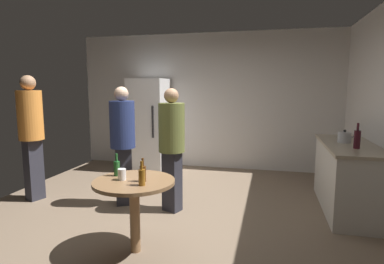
{
  "coord_description": "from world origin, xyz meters",
  "views": [
    {
      "loc": [
        1.26,
        -3.79,
        1.64
      ],
      "look_at": [
        0.26,
        0.29,
        1.05
      ],
      "focal_mm": 30.09,
      "sensor_mm": 36.0,
      "label": 1
    }
  ],
  "objects_px": {
    "person_in_orange_shirt": "(31,128)",
    "kettle": "(345,137)",
    "person_in_olive_shirt": "(172,140)",
    "refrigerator": "(149,124)",
    "person_in_navy_shirt": "(123,137)",
    "wine_bottle_on_counter": "(357,139)",
    "foreground_table": "(134,191)",
    "beer_bottle_green": "(117,168)",
    "beer_bottle_amber": "(142,177)",
    "beer_bottle_brown": "(143,173)",
    "plastic_cup_white": "(122,174)"
  },
  "relations": [
    {
      "from": "person_in_orange_shirt",
      "to": "kettle",
      "type": "bearing_deg",
      "value": 28.13
    },
    {
      "from": "person_in_olive_shirt",
      "to": "refrigerator",
      "type": "bearing_deg",
      "value": -129.3
    },
    {
      "from": "person_in_orange_shirt",
      "to": "person_in_olive_shirt",
      "type": "bearing_deg",
      "value": 20.32
    },
    {
      "from": "person_in_navy_shirt",
      "to": "wine_bottle_on_counter",
      "type": "bearing_deg",
      "value": 65.36
    },
    {
      "from": "foreground_table",
      "to": "person_in_olive_shirt",
      "type": "xyz_separation_m",
      "value": [
        0.04,
        1.13,
        0.32
      ]
    },
    {
      "from": "foreground_table",
      "to": "beer_bottle_green",
      "type": "xyz_separation_m",
      "value": [
        -0.24,
        0.11,
        0.19
      ]
    },
    {
      "from": "foreground_table",
      "to": "person_in_olive_shirt",
      "type": "bearing_deg",
      "value": 88.14
    },
    {
      "from": "beer_bottle_green",
      "to": "person_in_navy_shirt",
      "type": "bearing_deg",
      "value": 112.68
    },
    {
      "from": "beer_bottle_amber",
      "to": "beer_bottle_brown",
      "type": "relative_size",
      "value": 1.0
    },
    {
      "from": "beer_bottle_brown",
      "to": "plastic_cup_white",
      "type": "distance_m",
      "value": 0.22
    },
    {
      "from": "wine_bottle_on_counter",
      "to": "person_in_orange_shirt",
      "type": "distance_m",
      "value": 4.36
    },
    {
      "from": "refrigerator",
      "to": "plastic_cup_white",
      "type": "xyz_separation_m",
      "value": [
        0.96,
        -3.19,
        -0.11
      ]
    },
    {
      "from": "kettle",
      "to": "foreground_table",
      "type": "relative_size",
      "value": 0.3
    },
    {
      "from": "refrigerator",
      "to": "foreground_table",
      "type": "relative_size",
      "value": 2.25
    },
    {
      "from": "person_in_navy_shirt",
      "to": "person_in_orange_shirt",
      "type": "xyz_separation_m",
      "value": [
        -1.36,
        -0.12,
        0.1
      ]
    },
    {
      "from": "kettle",
      "to": "person_in_orange_shirt",
      "type": "relative_size",
      "value": 0.14
    },
    {
      "from": "foreground_table",
      "to": "refrigerator",
      "type": "bearing_deg",
      "value": 108.76
    },
    {
      "from": "beer_bottle_amber",
      "to": "plastic_cup_white",
      "type": "distance_m",
      "value": 0.29
    },
    {
      "from": "wine_bottle_on_counter",
      "to": "foreground_table",
      "type": "relative_size",
      "value": 0.39
    },
    {
      "from": "beer_bottle_brown",
      "to": "person_in_navy_shirt",
      "type": "distance_m",
      "value": 1.44
    },
    {
      "from": "beer_bottle_brown",
      "to": "beer_bottle_green",
      "type": "bearing_deg",
      "value": 159.6
    },
    {
      "from": "foreground_table",
      "to": "plastic_cup_white",
      "type": "bearing_deg",
      "value": -173.25
    },
    {
      "from": "foreground_table",
      "to": "person_in_olive_shirt",
      "type": "height_order",
      "value": "person_in_olive_shirt"
    },
    {
      "from": "kettle",
      "to": "person_in_olive_shirt",
      "type": "bearing_deg",
      "value": -163.43
    },
    {
      "from": "foreground_table",
      "to": "person_in_navy_shirt",
      "type": "xyz_separation_m",
      "value": [
        -0.68,
        1.18,
        0.33
      ]
    },
    {
      "from": "foreground_table",
      "to": "plastic_cup_white",
      "type": "distance_m",
      "value": 0.2
    },
    {
      "from": "refrigerator",
      "to": "wine_bottle_on_counter",
      "type": "distance_m",
      "value": 3.83
    },
    {
      "from": "beer_bottle_amber",
      "to": "person_in_olive_shirt",
      "type": "bearing_deg",
      "value": 94.68
    },
    {
      "from": "plastic_cup_white",
      "to": "kettle",
      "type": "bearing_deg",
      "value": 37.22
    },
    {
      "from": "kettle",
      "to": "wine_bottle_on_counter",
      "type": "xyz_separation_m",
      "value": [
        0.05,
        -0.42,
        0.05
      ]
    },
    {
      "from": "plastic_cup_white",
      "to": "person_in_olive_shirt",
      "type": "distance_m",
      "value": 1.16
    },
    {
      "from": "beer_bottle_amber",
      "to": "plastic_cup_white",
      "type": "relative_size",
      "value": 2.09
    },
    {
      "from": "person_in_orange_shirt",
      "to": "refrigerator",
      "type": "bearing_deg",
      "value": 83.94
    },
    {
      "from": "beer_bottle_brown",
      "to": "beer_bottle_green",
      "type": "xyz_separation_m",
      "value": [
        -0.34,
        0.13,
        0.0
      ]
    },
    {
      "from": "plastic_cup_white",
      "to": "person_in_olive_shirt",
      "type": "xyz_separation_m",
      "value": [
        0.16,
        1.14,
        0.16
      ]
    },
    {
      "from": "refrigerator",
      "to": "beer_bottle_green",
      "type": "bearing_deg",
      "value": -74.63
    },
    {
      "from": "kettle",
      "to": "beer_bottle_amber",
      "type": "xyz_separation_m",
      "value": [
        -2.11,
        -1.92,
        -0.15
      ]
    },
    {
      "from": "person_in_olive_shirt",
      "to": "beer_bottle_green",
      "type": "bearing_deg",
      "value": 7.13
    },
    {
      "from": "refrigerator",
      "to": "foreground_table",
      "type": "height_order",
      "value": "refrigerator"
    },
    {
      "from": "beer_bottle_amber",
      "to": "beer_bottle_brown",
      "type": "bearing_deg",
      "value": 107.88
    },
    {
      "from": "wine_bottle_on_counter",
      "to": "plastic_cup_white",
      "type": "relative_size",
      "value": 2.82
    },
    {
      "from": "beer_bottle_amber",
      "to": "beer_bottle_brown",
      "type": "distance_m",
      "value": 0.13
    },
    {
      "from": "kettle",
      "to": "person_in_olive_shirt",
      "type": "xyz_separation_m",
      "value": [
        -2.21,
        -0.66,
        -0.02
      ]
    },
    {
      "from": "beer_bottle_green",
      "to": "beer_bottle_brown",
      "type": "bearing_deg",
      "value": -20.4
    },
    {
      "from": "refrigerator",
      "to": "beer_bottle_green",
      "type": "relative_size",
      "value": 7.83
    },
    {
      "from": "kettle",
      "to": "foreground_table",
      "type": "distance_m",
      "value": 2.89
    },
    {
      "from": "beer_bottle_green",
      "to": "person_in_olive_shirt",
      "type": "relative_size",
      "value": 0.14
    },
    {
      "from": "refrigerator",
      "to": "foreground_table",
      "type": "xyz_separation_m",
      "value": [
        1.08,
        -3.17,
        -0.27
      ]
    },
    {
      "from": "refrigerator",
      "to": "person_in_navy_shirt",
      "type": "bearing_deg",
      "value": -78.82
    },
    {
      "from": "plastic_cup_white",
      "to": "person_in_navy_shirt",
      "type": "xyz_separation_m",
      "value": [
        -0.57,
        1.2,
        0.17
      ]
    }
  ]
}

